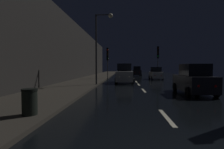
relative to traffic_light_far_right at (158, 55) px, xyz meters
The scene contains 12 objects.
ground 5.74m from the traffic_light_far_right, 163.25° to the right, with size 25.12×84.00×0.02m, color black.
sidewalk_left 11.15m from the traffic_light_far_right, behind, with size 4.40×84.00×0.15m, color #38332B.
building_facade_left 13.85m from the traffic_light_far_right, 160.06° to the right, with size 0.80×63.00×8.31m, color #2D2B28.
lane_centerline 9.33m from the traffic_light_far_right, 118.52° to the right, with size 0.16×37.22×0.01m.
traffic_light_far_right is the anchor object (origin of this frame).
traffic_light_far_left 8.55m from the traffic_light_far_right, 162.00° to the right, with size 0.32×0.46×4.81m.
streetlamp_overhead 14.64m from the traffic_light_far_right, 122.50° to the right, with size 1.70×0.44×7.01m.
trash_bin_curbside 25.12m from the traffic_light_far_right, 111.06° to the right, with size 0.55×0.55×0.93m.
car_approaching_headlights 10.64m from the traffic_light_far_right, 122.92° to the right, with size 2.07×4.48×2.26m.
car_parked_right_far 4.06m from the traffic_light_far_right, 107.01° to the right, with size 1.71×3.69×1.86m.
car_parked_right_near 17.07m from the traffic_light_far_right, 92.72° to the right, with size 1.89×4.09×2.06m.
car_distant_taillights 9.08m from the traffic_light_far_right, 109.63° to the left, with size 1.87×4.04×2.03m.
Camera 1 is at (-1.56, -3.37, 1.84)m, focal length 27.71 mm.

